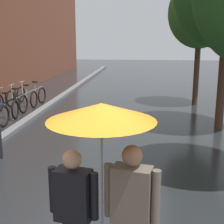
# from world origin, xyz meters

# --- Properties ---
(kerb_strip) EXTENTS (0.30, 36.00, 0.12)m
(kerb_strip) POSITION_xyz_m (-3.20, 10.00, 0.06)
(kerb_strip) COLOR slate
(kerb_strip) RESTS_ON ground
(street_tree_2) EXTENTS (2.58, 2.58, 5.21)m
(street_tree_2) POSITION_xyz_m (2.95, 10.44, 3.77)
(street_tree_2) COLOR #473323
(street_tree_2) RESTS_ON ground
(parked_bicycle_4) EXTENTS (1.13, 0.78, 0.96)m
(parked_bicycle_4) POSITION_xyz_m (-4.25, 7.22, 0.38)
(parked_bicycle_4) COLOR black
(parked_bicycle_4) RESTS_ON ground
(parked_bicycle_5) EXTENTS (1.14, 0.79, 0.96)m
(parked_bicycle_5) POSITION_xyz_m (-4.30, 8.20, 0.38)
(parked_bicycle_5) COLOR black
(parked_bicycle_5) RESTS_ON ground
(parked_bicycle_6) EXTENTS (1.12, 0.76, 0.96)m
(parked_bicycle_6) POSITION_xyz_m (-4.23, 9.14, 0.38)
(parked_bicycle_6) COLOR black
(parked_bicycle_6) RESTS_ON ground
(parked_bicycle_7) EXTENTS (1.17, 0.84, 0.96)m
(parked_bicycle_7) POSITION_xyz_m (-4.20, 10.15, 0.38)
(parked_bicycle_7) COLOR black
(parked_bicycle_7) RESTS_ON ground
(couple_under_umbrella) EXTENTS (1.22, 1.12, 2.14)m
(couple_under_umbrella) POSITION_xyz_m (0.33, -0.05, 1.41)
(couple_under_umbrella) COLOR black
(couple_under_umbrella) RESTS_ON ground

